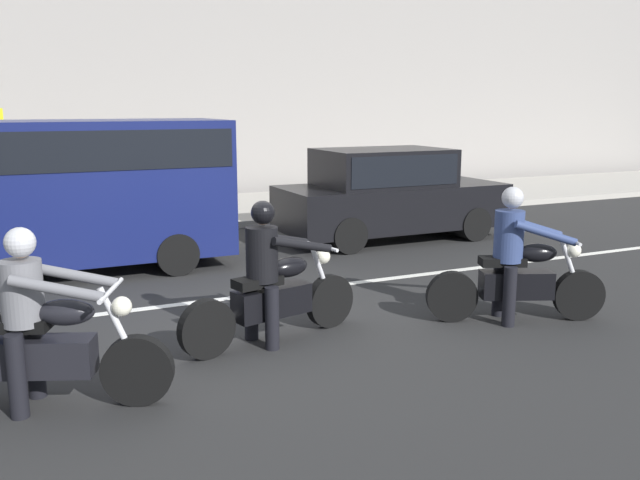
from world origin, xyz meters
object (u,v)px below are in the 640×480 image
at_px(motorcycle_with_rider_denim_blue, 516,267).
at_px(parked_sedan_black, 388,194).
at_px(motorcycle_with_rider_gray, 39,335).
at_px(motorcycle_with_rider_black_leather, 271,285).
at_px(parked_van_navy, 59,186).

xyz_separation_m(motorcycle_with_rider_denim_blue, parked_sedan_black, (1.16, 4.90, 0.23)).
height_order(motorcycle_with_rider_gray, parked_sedan_black, parked_sedan_black).
relative_size(motorcycle_with_rider_black_leather, parked_van_navy, 0.44).
bearing_deg(motorcycle_with_rider_denim_blue, motorcycle_with_rider_black_leather, 169.47).
relative_size(motorcycle_with_rider_denim_blue, parked_van_navy, 0.40).
bearing_deg(parked_van_navy, motorcycle_with_rider_denim_blue, -45.50).
height_order(motorcycle_with_rider_denim_blue, parked_van_navy, parked_van_navy).
xyz_separation_m(parked_van_navy, parked_sedan_black, (5.81, 0.17, -0.45)).
bearing_deg(motorcycle_with_rider_gray, motorcycle_with_rider_denim_blue, 1.77).
distance_m(parked_van_navy, parked_sedan_black, 5.83).
height_order(motorcycle_with_rider_denim_blue, parked_sedan_black, parked_sedan_black).
relative_size(motorcycle_with_rider_gray, parked_van_navy, 0.42).
distance_m(motorcycle_with_rider_denim_blue, motorcycle_with_rider_gray, 5.20).
bearing_deg(motorcycle_with_rider_black_leather, motorcycle_with_rider_denim_blue, -10.53).
bearing_deg(motorcycle_with_rider_gray, parked_van_navy, 83.62).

